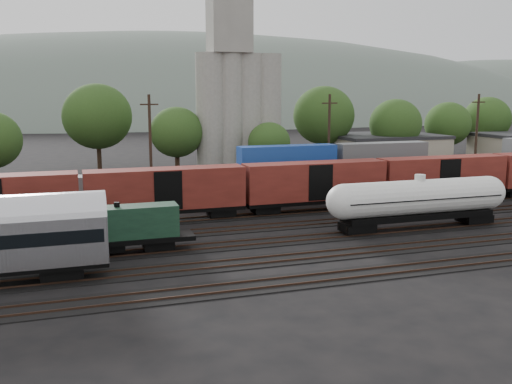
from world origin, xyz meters
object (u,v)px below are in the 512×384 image
object	(u,v)px
orange_locomotive	(267,184)
grain_silo	(238,99)
green_locomotive	(81,228)
tank_car_a	(419,199)

from	to	relation	value
orange_locomotive	grain_silo	distance (m)	27.83
green_locomotive	tank_car_a	distance (m)	29.13
green_locomotive	grain_silo	xyz separation A→B (m)	(24.16, 41.00, 8.95)
orange_locomotive	grain_silo	bearing A→B (deg)	80.55
green_locomotive	grain_silo	bearing A→B (deg)	59.49
tank_car_a	orange_locomotive	distance (m)	17.65
green_locomotive	tank_car_a	size ratio (longest dim) A/B	0.84
green_locomotive	orange_locomotive	distance (m)	24.87
tank_car_a	green_locomotive	bearing A→B (deg)	-180.00
green_locomotive	orange_locomotive	world-z (taller)	orange_locomotive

